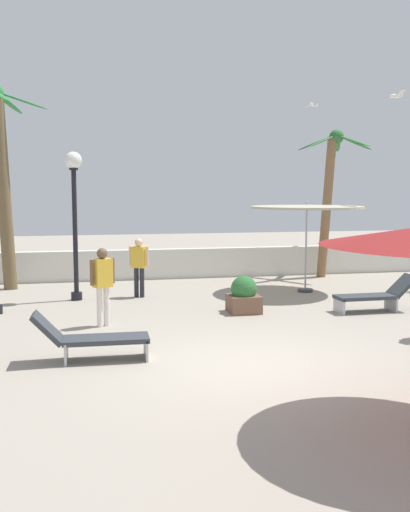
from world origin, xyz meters
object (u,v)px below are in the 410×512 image
(patio_umbrella_2, at_px, (307,210))
(palm_tree_0, at_px, (1,166))
(guest_0, at_px, (103,279))
(planter, at_px, (244,296))
(lounge_chair_1, at_px, (91,338))
(palm_tree_1, at_px, (330,185))
(seagull_1, at_px, (314,105))
(lamp_post_3, at_px, (74,200))
(lounge_chair_0, at_px, (376,295))
(guest_2, at_px, (139,262))
(seagull_2, at_px, (396,96))

(patio_umbrella_2, height_order, palm_tree_0, palm_tree_0)
(guest_0, bearing_deg, planter, 12.79)
(palm_tree_0, xyz_separation_m, lounge_chair_1, (2.24, -7.61, -3.07))
(palm_tree_1, relative_size, seagull_1, 4.98)
(lamp_post_3, bearing_deg, palm_tree_0, 133.47)
(lounge_chair_1, relative_size, planter, 2.24)
(lounge_chair_0, bearing_deg, planter, 170.10)
(lounge_chair_1, distance_m, seagull_1, 14.18)
(patio_umbrella_2, xyz_separation_m, lamp_post_3, (-6.16, 0.06, 0.28))
(palm_tree_0, distance_m, guest_2, 4.83)
(patio_umbrella_2, height_order, lounge_chair_1, patio_umbrella_2)
(guest_0, height_order, guest_2, guest_0)
(patio_umbrella_2, distance_m, palm_tree_0, 8.50)
(palm_tree_1, relative_size, lounge_chair_1, 2.46)
(lamp_post_3, distance_m, lounge_chair_1, 5.94)
(lounge_chair_0, bearing_deg, lamp_post_3, 156.92)
(lounge_chair_1, height_order, planter, planter)
(patio_umbrella_2, bearing_deg, seagull_1, 66.42)
(patio_umbrella_2, relative_size, guest_0, 1.88)
(lounge_chair_1, bearing_deg, palm_tree_0, 106.38)
(patio_umbrella_2, distance_m, seagull_1, 6.40)
(guest_0, height_order, seagull_1, seagull_1)
(patio_umbrella_2, distance_m, lounge_chair_1, 8.25)
(palm_tree_1, bearing_deg, lounge_chair_0, -102.36)
(seagull_2, bearing_deg, palm_tree_0, 168.79)
(lounge_chair_0, bearing_deg, guest_2, 150.19)
(lamp_post_3, height_order, seagull_2, seagull_2)
(seagull_1, xyz_separation_m, planter, (-4.54, -7.19, -5.38))
(patio_umbrella_2, distance_m, palm_tree_1, 3.18)
(palm_tree_1, height_order, guest_0, palm_tree_1)
(guest_2, bearing_deg, seagull_1, 35.45)
(palm_tree_0, relative_size, seagull_1, 6.06)
(palm_tree_0, xyz_separation_m, lamp_post_3, (1.98, -2.09, -0.92))
(lounge_chair_0, xyz_separation_m, guest_2, (-5.15, 2.95, 0.53))
(lounge_chair_0, distance_m, guest_2, 5.96)
(palm_tree_0, bearing_deg, planter, -37.77)
(palm_tree_1, xyz_separation_m, seagull_1, (0.36, 2.35, 2.84))
(lounge_chair_0, bearing_deg, palm_tree_1, 77.64)
(guest_2, bearing_deg, guest_0, -108.37)
(lounge_chair_1, bearing_deg, lamp_post_3, 92.68)
(guest_0, bearing_deg, lamp_post_3, 100.20)
(guest_0, xyz_separation_m, seagull_2, (8.14, 3.05, 4.38))
(lamp_post_3, bearing_deg, seagull_2, -0.18)
(guest_0, bearing_deg, seagull_1, 45.66)
(lamp_post_3, distance_m, seagull_1, 10.13)
(lamp_post_3, bearing_deg, guest_0, -79.80)
(palm_tree_1, bearing_deg, palm_tree_0, -177.68)
(palm_tree_0, height_order, lounge_chair_0, palm_tree_0)
(palm_tree_1, distance_m, seagull_1, 3.70)
(patio_umbrella_2, bearing_deg, palm_tree_1, 55.14)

